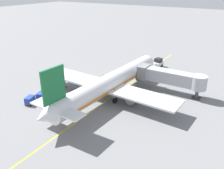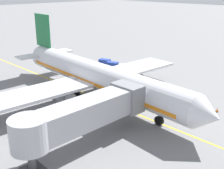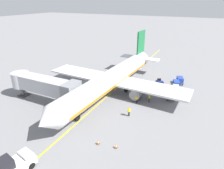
# 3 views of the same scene
# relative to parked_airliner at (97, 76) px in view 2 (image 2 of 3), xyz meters

# --- Properties ---
(ground_plane) EXTENTS (400.00, 400.00, 0.00)m
(ground_plane) POSITION_rel_parked_airliner_xyz_m (0.22, -1.64, -3.19)
(ground_plane) COLOR slate
(gate_lead_in_line) EXTENTS (0.24, 80.00, 0.01)m
(gate_lead_in_line) POSITION_rel_parked_airliner_xyz_m (0.22, -1.64, -3.18)
(gate_lead_in_line) COLOR gold
(gate_lead_in_line) RESTS_ON ground
(parked_airliner) EXTENTS (30.24, 37.33, 10.63)m
(parked_airliner) POSITION_rel_parked_airliner_xyz_m (0.00, 0.00, 0.00)
(parked_airliner) COLOR silver
(parked_airliner) RESTS_ON ground
(jet_bridge) EXTENTS (14.74, 3.50, 4.98)m
(jet_bridge) POSITION_rel_parked_airliner_xyz_m (9.64, 8.95, 0.27)
(jet_bridge) COLOR #A8AAAF
(jet_bridge) RESTS_ON ground
(baggage_tug_lead) EXTENTS (2.29, 2.76, 1.62)m
(baggage_tug_lead) POSITION_rel_parked_airliner_xyz_m (-8.00, -7.44, -2.47)
(baggage_tug_lead) COLOR navy
(baggage_tug_lead) RESTS_ON ground
(baggage_tug_trailing) EXTENTS (1.34, 2.53, 1.62)m
(baggage_tug_trailing) POSITION_rel_parked_airliner_xyz_m (-5.54, -4.23, -2.47)
(baggage_tug_trailing) COLOR #1E339E
(baggage_tug_trailing) RESTS_ON ground
(baggage_cart_front) EXTENTS (1.92, 2.97, 1.58)m
(baggage_cart_front) POSITION_rel_parked_airliner_xyz_m (-11.20, -2.51, -2.24)
(baggage_cart_front) COLOR #4C4C51
(baggage_cart_front) RESTS_ON ground
(baggage_cart_second_in_train) EXTENTS (1.92, 2.97, 1.58)m
(baggage_cart_second_in_train) POSITION_rel_parked_airliner_xyz_m (-11.71, -5.67, -2.24)
(baggage_cart_second_in_train) COLOR #4C4C51
(baggage_cart_second_in_train) RESTS_ON ground
(baggage_cart_third_in_train) EXTENTS (1.92, 2.97, 1.58)m
(baggage_cart_third_in_train) POSITION_rel_parked_airliner_xyz_m (-11.31, -8.40, -2.24)
(baggage_cart_third_in_train) COLOR #4C4C51
(baggage_cart_third_in_train) RESTS_ON ground
(baggage_cart_tail_end) EXTENTS (1.92, 2.97, 1.58)m
(baggage_cart_tail_end) POSITION_rel_parked_airliner_xyz_m (-11.71, -10.96, -2.24)
(baggage_cart_tail_end) COLOR #4C4C51
(baggage_cart_tail_end) RESTS_ON ground
(ground_crew_wing_walker) EXTENTS (0.44, 0.67, 1.69)m
(ground_crew_wing_walker) POSITION_rel_parked_airliner_xyz_m (-6.31, 6.65, -2.23)
(ground_crew_wing_walker) COLOR #232328
(ground_crew_wing_walker) RESTS_ON ground
(ground_crew_loader) EXTENTS (0.44, 0.67, 1.69)m
(ground_crew_loader) POSITION_rel_parked_airliner_xyz_m (-5.97, 2.00, -2.23)
(ground_crew_loader) COLOR #232328
(ground_crew_loader) RESTS_ON ground
(ground_crew_marshaller) EXTENTS (0.47, 0.65, 1.69)m
(ground_crew_marshaller) POSITION_rel_parked_airliner_xyz_m (-7.92, 0.53, -2.23)
(ground_crew_marshaller) COLOR #232328
(ground_crew_marshaller) RESTS_ON ground
(safety_cone_nose_left) EXTENTS (0.36, 0.36, 0.59)m
(safety_cone_nose_left) POSITION_rel_parked_airliner_xyz_m (-5.16, 14.83, -2.90)
(safety_cone_nose_left) COLOR black
(safety_cone_nose_left) RESTS_ON ground
(safety_cone_nose_right) EXTENTS (0.36, 0.36, 0.59)m
(safety_cone_nose_right) POSITION_rel_parked_airliner_xyz_m (-7.58, 14.43, -2.90)
(safety_cone_nose_right) COLOR black
(safety_cone_nose_right) RESTS_ON ground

